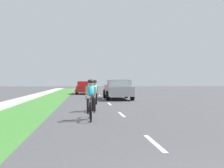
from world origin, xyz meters
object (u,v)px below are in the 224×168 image
cyclist_lead (90,99)px  pickup_silver (118,89)px  sedan_red (84,88)px  cyclist_trailing (94,95)px

cyclist_lead → pickup_silver: 12.02m
pickup_silver → sedan_red: pickup_silver is taller
pickup_silver → sedan_red: size_ratio=1.19×
cyclist_trailing → cyclist_lead: bearing=-95.1°
sedan_red → pickup_silver: bearing=-73.9°
cyclist_trailing → pickup_silver: pickup_silver is taller
cyclist_trailing → sedan_red: bearing=91.5°
cyclist_trailing → pickup_silver: (2.34, 8.72, 0.02)m
cyclist_lead → pickup_silver: bearing=77.5°
pickup_silver → sedan_red: 10.19m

